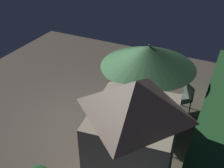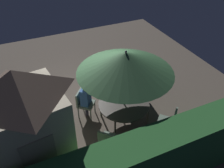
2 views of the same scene
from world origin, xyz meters
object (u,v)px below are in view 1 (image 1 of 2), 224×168
patio_umbrella (149,56)px  chair_near_shed (117,87)px  patio_table (145,100)px  chair_toward_hedge (166,132)px  garden_shed (133,145)px  chair_far_side (106,116)px  chair_toward_house (185,97)px  bbq_grill (118,72)px  person_in_blue (109,108)px  person_in_red (119,81)px

patio_umbrella → chair_near_shed: (-0.52, -1.14, -1.59)m
patio_table → chair_toward_hedge: size_ratio=1.65×
garden_shed → chair_far_side: garden_shed is taller
chair_near_shed → garden_shed: bearing=29.4°
chair_near_shed → chair_toward_house: same height
bbq_grill → chair_toward_hedge: (1.77, 2.17, -0.33)m
patio_table → chair_toward_house: chair_toward_house is taller
person_in_blue → chair_toward_hedge: bearing=90.8°
garden_shed → chair_toward_hedge: garden_shed is taller
chair_near_shed → chair_far_side: (1.50, 0.35, 0.00)m
bbq_grill → chair_near_shed: 0.50m
bbq_grill → chair_far_side: size_ratio=1.33×
patio_umbrella → chair_toward_hedge: 2.03m
garden_shed → chair_far_side: size_ratio=3.31×
patio_umbrella → bbq_grill: 2.00m
chair_far_side → patio_table: bearing=141.1°
patio_umbrella → person_in_red: 1.77m
chair_far_side → chair_toward_house: (-1.91, 1.76, 0.00)m
bbq_grill → chair_near_shed: (0.36, 0.13, -0.33)m
chair_toward_hedge → chair_toward_house: bearing=177.8°
patio_umbrella → person_in_blue: patio_umbrella is taller
patio_table → bbq_grill: 1.56m
garden_shed → chair_far_side: (-1.67, -1.43, -1.00)m
garden_shed → bbq_grill: bearing=-151.6°
bbq_grill → person_in_red: size_ratio=0.95×
person_in_red → bbq_grill: bearing=-152.9°
chair_toward_house → person_in_blue: person_in_blue is taller
person_in_blue → bbq_grill: bearing=-163.4°
chair_toward_house → person_in_red: size_ratio=0.71×
chair_toward_house → person_in_red: 2.10m
bbq_grill → chair_toward_house: bbq_grill is taller
chair_toward_hedge → chair_toward_house: (-1.82, 0.07, 0.00)m
garden_shed → person_in_blue: size_ratio=2.37×
patio_umbrella → chair_far_side: patio_umbrella is taller
chair_toward_house → garden_shed: bearing=-5.3°
garden_shed → bbq_grill: size_ratio=2.48×
patio_umbrella → person_in_red: size_ratio=2.04×
patio_table → person_in_blue: bearing=-38.9°
bbq_grill → chair_near_shed: bbq_grill is taller
patio_table → chair_far_side: bearing=-38.9°
patio_table → person_in_blue: person_in_blue is taller
chair_toward_house → person_in_red: bearing=-77.7°
garden_shed → chair_toward_hedge: bearing=171.5°
person_in_blue → person_in_red: bearing=-166.7°
person_in_red → chair_near_shed: bearing=-114.5°
patio_umbrella → bbq_grill: size_ratio=2.14×
patio_umbrella → person_in_blue: (0.91, -0.74, -1.33)m
garden_shed → chair_near_shed: (-3.17, -1.78, -1.00)m
garden_shed → person_in_red: size_ratio=2.37×
patio_umbrella → chair_toward_house: patio_umbrella is taller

